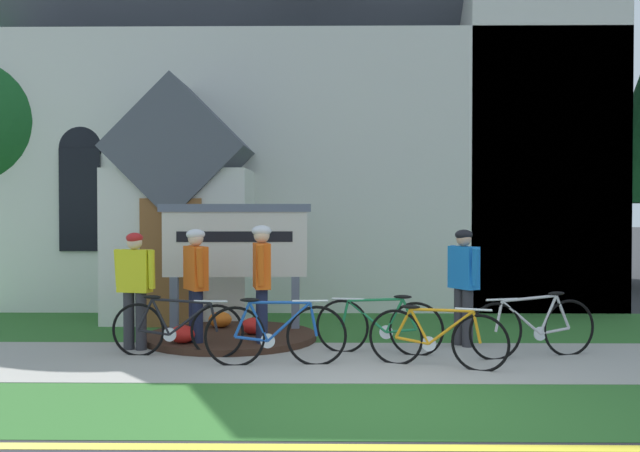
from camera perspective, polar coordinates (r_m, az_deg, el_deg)
ground at (r=11.26m, az=3.24°, el=-8.49°), size 140.00×140.00×0.00m
sidewalk_slab at (r=9.23m, az=-1.93°, el=-10.63°), size 32.00×2.41×0.01m
grass_verge at (r=7.12m, az=-2.77°, el=-14.25°), size 32.00×1.95×0.01m
church_lawn at (r=11.88m, az=-1.32°, el=-7.95°), size 24.00×2.99×0.01m
curb_paint_stripe at (r=6.05m, az=-3.45°, el=-17.10°), size 28.00×0.16×0.01m
church_building at (r=18.24m, az=0.60°, el=11.24°), size 12.45×12.06×14.71m
church_sign at (r=11.02m, az=-6.77°, el=-1.57°), size 2.32×0.22×2.00m
flower_bed at (r=10.69m, az=-7.20°, el=-8.63°), size 2.50×2.50×0.34m
bicycle_yellow at (r=8.90m, az=9.23°, el=-8.75°), size 1.62×0.68×0.77m
bicycle_silver at (r=9.61m, az=-11.30°, el=-7.97°), size 1.76×0.21×0.82m
bicycle_red at (r=8.91m, az=-3.57°, el=-8.54°), size 1.75×0.16×0.85m
bicycle_orange at (r=9.77m, az=16.58°, el=-7.72°), size 1.76×0.53×0.87m
bicycle_blue at (r=9.63m, az=4.73°, el=-7.90°), size 1.68×0.44×0.81m
cyclist_in_white_jersey at (r=10.25m, az=11.32°, el=-4.10°), size 0.40×0.71×1.64m
cyclist_in_orange_jersey at (r=9.84m, az=-4.65°, el=-4.02°), size 0.31×0.77×1.70m
cyclist_in_blue_jersey at (r=10.00m, az=-9.83°, el=-4.17°), size 0.41×0.68×1.65m
cyclist_in_green_jersey at (r=10.10m, az=-14.49°, el=-4.34°), size 0.60×0.36×1.60m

